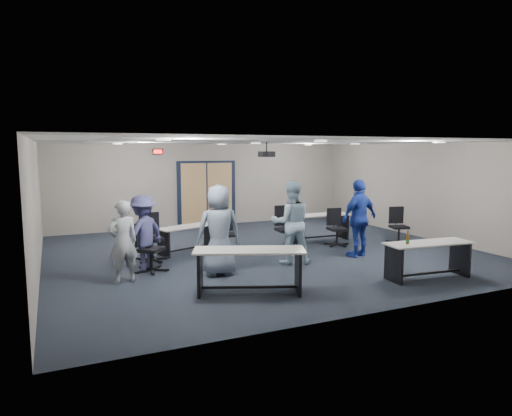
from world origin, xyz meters
name	(u,v)px	position (x,y,z in m)	size (l,w,h in m)	color
floor	(264,252)	(0.00, 0.00, 0.00)	(10.00, 10.00, 0.00)	black
back_wall	(206,185)	(0.00, 4.50, 1.35)	(10.00, 0.04, 2.70)	gray
front_wall	(389,226)	(0.00, -4.50, 1.35)	(10.00, 0.04, 2.70)	gray
left_wall	(36,209)	(-5.00, 0.00, 1.35)	(0.04, 9.00, 2.70)	gray
right_wall	(421,190)	(5.00, 0.00, 1.35)	(0.04, 9.00, 2.70)	gray
ceiling	(264,142)	(0.00, 0.00, 2.70)	(10.00, 9.00, 0.04)	white
double_door	(207,194)	(0.00, 4.46, 1.05)	(2.00, 0.07, 2.20)	black
exit_sign	(158,152)	(-1.60, 4.44, 2.45)	(0.32, 0.07, 0.18)	black
ceiling_projector	(267,154)	(0.30, 0.50, 2.40)	(0.35, 0.32, 0.37)	black
ceiling_can_lights	(260,143)	(0.00, 0.25, 2.67)	(6.24, 5.74, 0.02)	white
table_front_left	(249,263)	(-1.61, -2.79, 0.54)	(2.04, 1.33, 0.79)	beige
table_front_right	(428,253)	(1.95, -3.37, 0.50)	(1.82, 0.75, 0.98)	beige
table_back_left	(188,234)	(-1.69, 0.84, 0.44)	(1.68, 1.06, 0.65)	beige
table_back_right	(319,223)	(2.03, 0.75, 0.50)	(1.83, 0.68, 0.85)	beige
chair_back_a	(152,237)	(-2.69, 0.26, 0.54)	(0.68, 0.68, 1.09)	black
chair_back_b	(227,233)	(-0.81, 0.44, 0.47)	(0.58, 0.58, 0.93)	black
chair_back_c	(287,228)	(0.67, 0.09, 0.55)	(0.69, 0.69, 1.10)	black
chair_back_d	(337,227)	(2.09, -0.06, 0.49)	(0.61, 0.61, 0.97)	black
chair_loose_left	(151,247)	(-2.89, -0.66, 0.52)	(0.65, 0.65, 1.03)	black
chair_loose_right	(399,225)	(3.78, -0.50, 0.49)	(0.61, 0.61, 0.98)	black
person_gray	(123,242)	(-3.52, -1.22, 0.79)	(0.57, 0.38, 1.58)	#939AA1
person_plaid	(219,230)	(-1.69, -1.45, 0.92)	(0.89, 0.58, 1.83)	slate
person_lightblue	(291,223)	(0.09, -1.21, 0.92)	(0.89, 0.69, 1.83)	#A2C2D6
person_navy	(359,218)	(1.86, -1.30, 0.92)	(1.07, 0.45, 1.83)	#1B3399
person_back	(143,233)	(-3.02, -0.52, 0.80)	(1.03, 0.59, 1.60)	#414275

